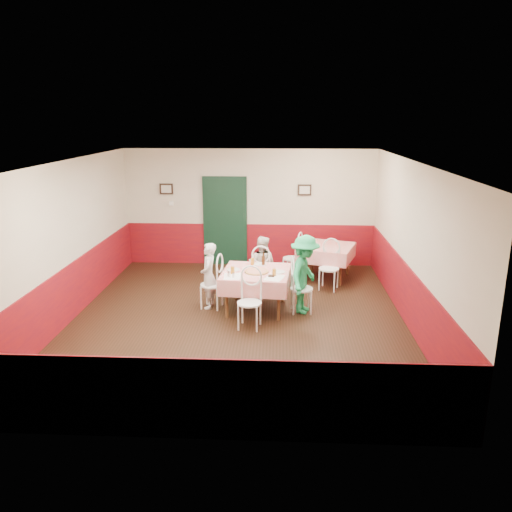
{
  "coord_description": "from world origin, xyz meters",
  "views": [
    {
      "loc": [
        0.74,
        -8.34,
        3.53
      ],
      "look_at": [
        0.3,
        0.47,
        1.05
      ],
      "focal_mm": 35.0,
      "sensor_mm": 36.0,
      "label": 1
    }
  ],
  "objects_px": {
    "chair_near": "(249,303)",
    "diner_left": "(209,276)",
    "chair_left": "(212,285)",
    "pizza": "(257,272)",
    "chair_right": "(301,289)",
    "chair_far": "(262,273)",
    "glass_b": "(274,272)",
    "diner_far": "(262,265)",
    "beer_bottle": "(263,260)",
    "main_table": "(256,291)",
    "second_table": "(326,262)",
    "diner_right": "(305,274)",
    "glass_c": "(252,261)",
    "glass_a": "(233,270)",
    "wallet": "(271,276)",
    "chair_second_a": "(292,258)",
    "chair_second_b": "(329,269)"
  },
  "relations": [
    {
      "from": "chair_right",
      "to": "chair_near",
      "type": "relative_size",
      "value": 1.0
    },
    {
      "from": "second_table",
      "to": "diner_far",
      "type": "distance_m",
      "value": 1.77
    },
    {
      "from": "diner_far",
      "to": "chair_left",
      "type": "bearing_deg",
      "value": 60.02
    },
    {
      "from": "chair_near",
      "to": "diner_left",
      "type": "distance_m",
      "value": 1.25
    },
    {
      "from": "chair_right",
      "to": "wallet",
      "type": "bearing_deg",
      "value": 108.27
    },
    {
      "from": "chair_left",
      "to": "glass_b",
      "type": "bearing_deg",
      "value": 85.21
    },
    {
      "from": "glass_b",
      "to": "diner_far",
      "type": "xyz_separation_m",
      "value": [
        -0.27,
        1.16,
        -0.22
      ]
    },
    {
      "from": "main_table",
      "to": "beer_bottle",
      "type": "distance_m",
      "value": 0.63
    },
    {
      "from": "beer_bottle",
      "to": "glass_a",
      "type": "bearing_deg",
      "value": -134.1
    },
    {
      "from": "diner_far",
      "to": "glass_c",
      "type": "bearing_deg",
      "value": 89.73
    },
    {
      "from": "beer_bottle",
      "to": "diner_left",
      "type": "xyz_separation_m",
      "value": [
        -1.02,
        -0.29,
        -0.25
      ]
    },
    {
      "from": "chair_far",
      "to": "glass_a",
      "type": "xyz_separation_m",
      "value": [
        -0.49,
        -1.04,
        0.38
      ]
    },
    {
      "from": "main_table",
      "to": "chair_near",
      "type": "distance_m",
      "value": 0.85
    },
    {
      "from": "main_table",
      "to": "diner_right",
      "type": "xyz_separation_m",
      "value": [
        0.9,
        -0.07,
        0.36
      ]
    },
    {
      "from": "glass_c",
      "to": "beer_bottle",
      "type": "xyz_separation_m",
      "value": [
        0.21,
        -0.04,
        0.05
      ]
    },
    {
      "from": "chair_far",
      "to": "diner_right",
      "type": "relative_size",
      "value": 0.61
    },
    {
      "from": "beer_bottle",
      "to": "glass_c",
      "type": "bearing_deg",
      "value": 169.65
    },
    {
      "from": "pizza",
      "to": "glass_b",
      "type": "distance_m",
      "value": 0.38
    },
    {
      "from": "glass_b",
      "to": "beer_bottle",
      "type": "height_order",
      "value": "beer_bottle"
    },
    {
      "from": "chair_near",
      "to": "wallet",
      "type": "xyz_separation_m",
      "value": [
        0.36,
        0.54,
        0.32
      ]
    },
    {
      "from": "pizza",
      "to": "glass_c",
      "type": "xyz_separation_m",
      "value": [
        -0.1,
        0.48,
        0.05
      ]
    },
    {
      "from": "chair_left",
      "to": "wallet",
      "type": "distance_m",
      "value": 1.24
    },
    {
      "from": "second_table",
      "to": "diner_left",
      "type": "xyz_separation_m",
      "value": [
        -2.37,
        -1.89,
        0.26
      ]
    },
    {
      "from": "chair_far",
      "to": "glass_a",
      "type": "relative_size",
      "value": 6.76
    },
    {
      "from": "chair_right",
      "to": "diner_far",
      "type": "distance_m",
      "value": 1.25
    },
    {
      "from": "beer_bottle",
      "to": "wallet",
      "type": "xyz_separation_m",
      "value": [
        0.17,
        -0.68,
        -0.1
      ]
    },
    {
      "from": "pizza",
      "to": "beer_bottle",
      "type": "distance_m",
      "value": 0.47
    },
    {
      "from": "chair_near",
      "to": "diner_left",
      "type": "xyz_separation_m",
      "value": [
        -0.83,
        0.92,
        0.18
      ]
    },
    {
      "from": "diner_far",
      "to": "diner_right",
      "type": "bearing_deg",
      "value": 148.39
    },
    {
      "from": "beer_bottle",
      "to": "diner_right",
      "type": "distance_m",
      "value": 0.9
    },
    {
      "from": "diner_far",
      "to": "beer_bottle",
      "type": "bearing_deg",
      "value": 113.37
    },
    {
      "from": "chair_right",
      "to": "chair_far",
      "type": "bearing_deg",
      "value": 35.26
    },
    {
      "from": "chair_second_b",
      "to": "glass_c",
      "type": "bearing_deg",
      "value": -134.24
    },
    {
      "from": "glass_a",
      "to": "chair_right",
      "type": "bearing_deg",
      "value": 5.46
    },
    {
      "from": "beer_bottle",
      "to": "diner_left",
      "type": "distance_m",
      "value": 1.09
    },
    {
      "from": "second_table",
      "to": "glass_a",
      "type": "distance_m",
      "value": 2.9
    },
    {
      "from": "chair_right",
      "to": "chair_far",
      "type": "height_order",
      "value": "same"
    },
    {
      "from": "beer_bottle",
      "to": "diner_left",
      "type": "relative_size",
      "value": 0.18
    },
    {
      "from": "glass_b",
      "to": "wallet",
      "type": "height_order",
      "value": "glass_b"
    },
    {
      "from": "wallet",
      "to": "diner_right",
      "type": "xyz_separation_m",
      "value": [
        0.61,
        0.23,
        -0.04
      ]
    },
    {
      "from": "chair_left",
      "to": "pizza",
      "type": "relative_size",
      "value": 2.14
    },
    {
      "from": "chair_second_a",
      "to": "glass_b",
      "type": "xyz_separation_m",
      "value": [
        -0.38,
        -2.23,
        0.37
      ]
    },
    {
      "from": "chair_near",
      "to": "beer_bottle",
      "type": "relative_size",
      "value": 3.88
    },
    {
      "from": "chair_second_b",
      "to": "glass_a",
      "type": "height_order",
      "value": "chair_second_b"
    },
    {
      "from": "main_table",
      "to": "chair_right",
      "type": "height_order",
      "value": "chair_right"
    },
    {
      "from": "chair_far",
      "to": "chair_left",
      "type": "bearing_deg",
      "value": 42.21
    },
    {
      "from": "main_table",
      "to": "diner_left",
      "type": "bearing_deg",
      "value": 175.24
    },
    {
      "from": "second_table",
      "to": "chair_near",
      "type": "distance_m",
      "value": 3.21
    },
    {
      "from": "beer_bottle",
      "to": "main_table",
      "type": "bearing_deg",
      "value": -108.57
    },
    {
      "from": "glass_c",
      "to": "diner_right",
      "type": "bearing_deg",
      "value": -25.96
    }
  ]
}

